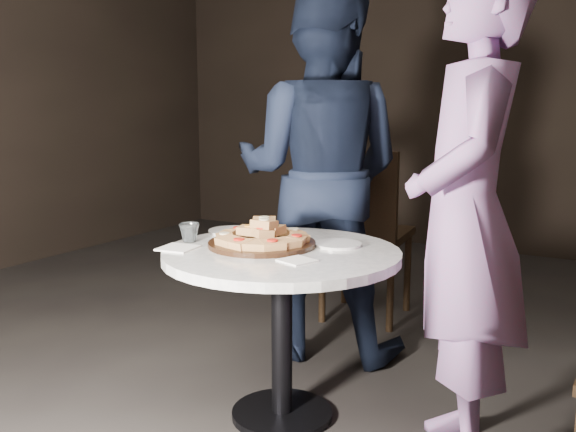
{
  "coord_description": "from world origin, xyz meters",
  "views": [
    {
      "loc": [
        1.41,
        -2.19,
        1.29
      ],
      "look_at": [
        0.15,
        0.01,
        0.84
      ],
      "focal_mm": 40.0,
      "sensor_mm": 36.0,
      "label": 1
    }
  ],
  "objects": [
    {
      "name": "chair_far",
      "position": [
        -0.05,
        1.22,
        0.6
      ],
      "size": [
        0.53,
        0.55,
        1.03
      ],
      "rotation": [
        0.0,
        0.0,
        3.25
      ],
      "color": "black",
      "rests_on": "ground"
    },
    {
      "name": "floor",
      "position": [
        0.0,
        0.0,
        0.0
      ],
      "size": [
        7.0,
        7.0,
        0.0
      ],
      "primitive_type": "plane",
      "color": "black",
      "rests_on": "ground"
    },
    {
      "name": "table",
      "position": [
        0.15,
        -0.04,
        0.58
      ],
      "size": [
        1.14,
        1.14,
        0.71
      ],
      "rotation": [
        0.0,
        0.0,
        0.22
      ],
      "color": "black",
      "rests_on": "ground"
    },
    {
      "name": "focaccia_pile",
      "position": [
        0.04,
        -0.02,
        0.76
      ],
      "size": [
        0.4,
        0.39,
        0.1
      ],
      "rotation": [
        0.0,
        0.0,
        0.16
      ],
      "color": "#B47C45",
      "rests_on": "serving_board"
    },
    {
      "name": "napkin_far",
      "position": [
        0.29,
        -0.17,
        0.72
      ],
      "size": [
        0.15,
        0.15,
        0.01
      ],
      "primitive_type": "cube",
      "rotation": [
        0.0,
        0.0,
        -0.33
      ],
      "color": "white",
      "rests_on": "table"
    },
    {
      "name": "plate_left",
      "position": [
        -0.23,
        0.15,
        0.72
      ],
      "size": [
        0.28,
        0.28,
        0.01
      ],
      "primitive_type": "cylinder",
      "rotation": [
        0.0,
        0.0,
        0.4
      ],
      "color": "white",
      "rests_on": "table"
    },
    {
      "name": "serving_board",
      "position": [
        0.04,
        -0.02,
        0.72
      ],
      "size": [
        0.56,
        0.56,
        0.02
      ],
      "primitive_type": "cylinder",
      "rotation": [
        0.0,
        0.0,
        -0.35
      ],
      "color": "black",
      "rests_on": "table"
    },
    {
      "name": "water_glass",
      "position": [
        -0.27,
        -0.11,
        0.75
      ],
      "size": [
        0.11,
        0.11,
        0.08
      ],
      "primitive_type": "imported",
      "rotation": [
        0.0,
        0.0,
        0.29
      ],
      "color": "silver",
      "rests_on": "table"
    },
    {
      "name": "napkin_near",
      "position": [
        -0.22,
        -0.23,
        0.72
      ],
      "size": [
        0.15,
        0.15,
        0.01
      ],
      "primitive_type": "cube",
      "rotation": [
        0.0,
        0.0,
        0.13
      ],
      "color": "white",
      "rests_on": "table"
    },
    {
      "name": "plate_right",
      "position": [
        0.31,
        0.14,
        0.72
      ],
      "size": [
        0.2,
        0.2,
        0.01
      ],
      "primitive_type": "cylinder",
      "rotation": [
        0.0,
        0.0,
        0.04
      ],
      "color": "white",
      "rests_on": "table"
    },
    {
      "name": "diner_teal",
      "position": [
        0.86,
        0.03,
        0.9
      ],
      "size": [
        0.62,
        0.76,
        1.79
      ],
      "primitive_type": "imported",
      "rotation": [
        0.0,
        0.0,
        -1.22
      ],
      "color": "#835F96",
      "rests_on": "ground"
    },
    {
      "name": "diner_navy",
      "position": [
        -0.06,
        0.7,
        0.94
      ],
      "size": [
        1.04,
        0.89,
        1.87
      ],
      "primitive_type": "imported",
      "rotation": [
        0.0,
        0.0,
        3.36
      ],
      "color": "black",
      "rests_on": "ground"
    }
  ]
}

